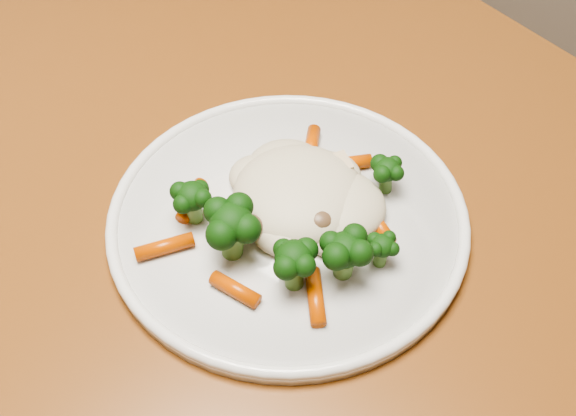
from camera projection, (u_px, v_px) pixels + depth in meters
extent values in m
cube|color=brown|center=(319.00, 260.00, 0.60)|extent=(1.26, 1.01, 0.04)
cube|color=brown|center=(271.00, 124.00, 1.27)|extent=(0.07, 0.07, 0.71)
cylinder|color=white|center=(288.00, 219.00, 0.60)|extent=(0.30, 0.30, 0.01)
ellipsoid|color=beige|center=(299.00, 185.00, 0.59)|extent=(0.13, 0.11, 0.05)
ellipsoid|color=black|center=(193.00, 205.00, 0.58)|extent=(0.04, 0.04, 0.04)
ellipsoid|color=black|center=(232.00, 234.00, 0.55)|extent=(0.05, 0.05, 0.05)
ellipsoid|color=black|center=(294.00, 267.00, 0.54)|extent=(0.05, 0.05, 0.04)
ellipsoid|color=black|center=(344.00, 259.00, 0.54)|extent=(0.05, 0.05, 0.04)
ellipsoid|color=black|center=(381.00, 252.00, 0.55)|extent=(0.03, 0.03, 0.03)
ellipsoid|color=black|center=(386.00, 177.00, 0.60)|extent=(0.04, 0.04, 0.03)
cylinder|color=#C94C04|center=(312.00, 145.00, 0.64)|extent=(0.03, 0.04, 0.01)
cylinder|color=#C94C04|center=(350.00, 163.00, 0.63)|extent=(0.03, 0.04, 0.01)
cylinder|color=#C94C04|center=(378.00, 224.00, 0.58)|extent=(0.04, 0.03, 0.01)
cylinder|color=#C94C04|center=(192.00, 201.00, 0.60)|extent=(0.03, 0.04, 0.01)
cylinder|color=#C94C04|center=(164.00, 247.00, 0.57)|extent=(0.04, 0.05, 0.01)
cylinder|color=#C94C04|center=(235.00, 289.00, 0.54)|extent=(0.04, 0.01, 0.01)
cylinder|color=#C94C04|center=(315.00, 297.00, 0.54)|extent=(0.04, 0.04, 0.01)
ellipsoid|color=brown|center=(306.00, 199.00, 0.58)|extent=(0.03, 0.03, 0.02)
ellipsoid|color=brown|center=(319.00, 219.00, 0.57)|extent=(0.02, 0.02, 0.02)
ellipsoid|color=brown|center=(278.00, 185.00, 0.59)|extent=(0.02, 0.02, 0.01)
ellipsoid|color=brown|center=(249.00, 226.00, 0.56)|extent=(0.02, 0.02, 0.02)
ellipsoid|color=brown|center=(319.00, 195.00, 0.58)|extent=(0.03, 0.03, 0.02)
cube|color=beige|center=(321.00, 162.00, 0.61)|extent=(0.02, 0.02, 0.01)
cube|color=beige|center=(341.00, 165.00, 0.61)|extent=(0.03, 0.02, 0.01)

